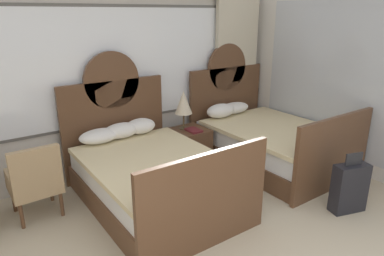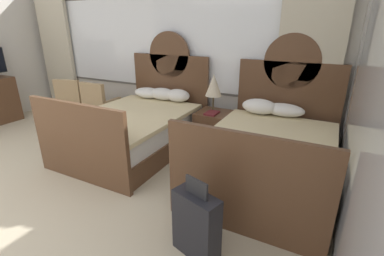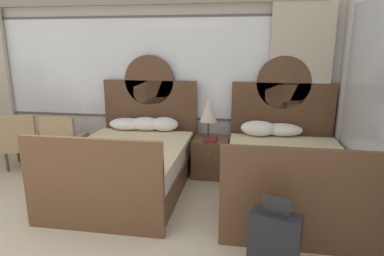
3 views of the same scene
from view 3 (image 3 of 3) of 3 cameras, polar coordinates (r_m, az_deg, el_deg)
wall_back_window at (r=5.62m, az=-10.33°, el=8.46°), size 6.51×0.22×2.70m
bed_near_window at (r=4.69m, az=-10.61°, el=-5.77°), size 1.55×2.24×1.81m
bed_near_mirror at (r=4.45m, az=15.95°, el=-7.26°), size 1.55×2.24×1.81m
nightstand_between_beds at (r=5.09m, az=3.25°, el=-4.98°), size 0.53×0.56×0.58m
table_lamp_on_nightstand at (r=4.98m, az=2.87°, el=3.05°), size 0.27×0.27×0.60m
book_on_nightstand at (r=4.90m, az=3.23°, el=-2.00°), size 0.18×0.26×0.03m
armchair_by_window_left at (r=5.57m, az=-21.27°, el=-2.26°), size 0.55×0.55×0.91m
armchair_by_window_centre at (r=5.97m, az=-27.27°, el=-1.83°), size 0.66×0.66×0.91m
suitcase_on_floor at (r=3.05m, az=14.01°, el=-19.11°), size 0.46×0.30×0.76m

